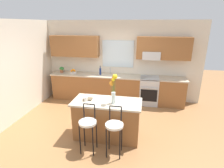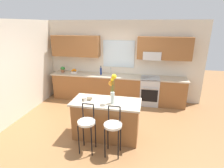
% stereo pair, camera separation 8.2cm
% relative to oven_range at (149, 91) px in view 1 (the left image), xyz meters
% --- Properties ---
extents(ground_plane, '(14.00, 14.00, 0.00)m').
position_rel_oven_range_xyz_m(ground_plane, '(-1.11, -1.68, -0.46)').
color(ground_plane, olive).
extents(wall_left, '(0.12, 4.60, 2.70)m').
position_rel_oven_range_xyz_m(wall_left, '(-3.67, -1.38, 0.89)').
color(wall_left, beige).
rests_on(wall_left, ground).
extents(back_wall_assembly, '(5.60, 0.50, 2.70)m').
position_rel_oven_range_xyz_m(back_wall_assembly, '(-1.09, 0.31, 1.05)').
color(back_wall_assembly, beige).
rests_on(back_wall_assembly, ground).
extents(counter_run, '(4.56, 0.64, 0.92)m').
position_rel_oven_range_xyz_m(counter_run, '(-1.11, 0.02, 0.01)').
color(counter_run, brown).
rests_on(counter_run, ground).
extents(sink_faucet, '(0.02, 0.13, 0.23)m').
position_rel_oven_range_xyz_m(sink_faucet, '(-1.35, 0.17, 0.60)').
color(sink_faucet, '#B7BABC').
rests_on(sink_faucet, counter_run).
extents(oven_range, '(0.60, 0.64, 0.92)m').
position_rel_oven_range_xyz_m(oven_range, '(0.00, 0.00, 0.00)').
color(oven_range, '#B7BABC').
rests_on(oven_range, ground).
extents(kitchen_island, '(1.56, 0.71, 0.92)m').
position_rel_oven_range_xyz_m(kitchen_island, '(-0.98, -2.11, 0.00)').
color(kitchen_island, brown).
rests_on(kitchen_island, ground).
extents(bar_stool_near, '(0.36, 0.36, 1.04)m').
position_rel_oven_range_xyz_m(bar_stool_near, '(-1.25, -2.68, 0.18)').
color(bar_stool_near, black).
rests_on(bar_stool_near, ground).
extents(bar_stool_middle, '(0.36, 0.36, 1.04)m').
position_rel_oven_range_xyz_m(bar_stool_middle, '(-0.70, -2.68, 0.18)').
color(bar_stool_middle, black).
rests_on(bar_stool_middle, ground).
extents(flower_vase, '(0.17, 0.14, 0.67)m').
position_rel_oven_range_xyz_m(flower_vase, '(-0.81, -2.18, 0.85)').
color(flower_vase, silver).
rests_on(flower_vase, kitchen_island).
extents(mug_ceramic, '(0.08, 0.08, 0.09)m').
position_rel_oven_range_xyz_m(mug_ceramic, '(-1.45, -2.18, 0.51)').
color(mug_ceramic, silver).
rests_on(mug_ceramic, kitchen_island).
extents(cookbook, '(0.20, 0.15, 0.03)m').
position_rel_oven_range_xyz_m(cookbook, '(-1.43, -2.10, 0.48)').
color(cookbook, brown).
rests_on(cookbook, kitchen_island).
extents(fruit_bowl_oranges, '(0.24, 0.24, 0.16)m').
position_rel_oven_range_xyz_m(fruit_bowl_oranges, '(-2.66, 0.03, 0.52)').
color(fruit_bowl_oranges, silver).
rests_on(fruit_bowl_oranges, counter_run).
extents(bottle_olive_oil, '(0.06, 0.06, 0.30)m').
position_rel_oven_range_xyz_m(bottle_olive_oil, '(-1.67, 0.02, 0.58)').
color(bottle_olive_oil, navy).
rests_on(bottle_olive_oil, counter_run).
extents(potted_plant_small, '(0.18, 0.12, 0.21)m').
position_rel_oven_range_xyz_m(potted_plant_small, '(-3.08, 0.02, 0.58)').
color(potted_plant_small, '#9E5B3D').
rests_on(potted_plant_small, counter_run).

